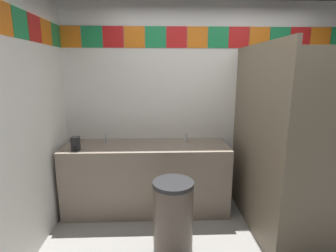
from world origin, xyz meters
TOP-DOWN VIEW (x-y plane):
  - wall_back at (0.00, 1.49)m, footprint 3.64×0.09m
  - vanity_counter at (-0.77, 1.14)m, footprint 2.00×0.62m
  - faucet_left at (-1.27, 1.23)m, footprint 0.04×0.10m
  - faucet_right at (-0.28, 1.23)m, footprint 0.04×0.10m
  - soap_dispenser at (-1.57, 0.95)m, footprint 0.09×0.09m
  - stall_divider at (0.58, 0.49)m, footprint 0.92×1.43m
  - toilet at (0.86, 1.02)m, footprint 0.39×0.49m
  - trash_bin at (-0.49, 0.34)m, footprint 0.39×0.39m

SIDE VIEW (x-z plane):
  - toilet at x=0.86m, z-range -0.07..0.67m
  - trash_bin at x=-0.49m, z-range 0.00..0.73m
  - vanity_counter at x=-0.77m, z-range 0.01..0.86m
  - faucet_left at x=-1.27m, z-range 0.83..0.97m
  - faucet_right at x=-0.28m, z-range 0.83..0.97m
  - soap_dispenser at x=-1.57m, z-range 0.85..1.01m
  - stall_divider at x=0.58m, z-range 0.00..2.01m
  - wall_back at x=0.00m, z-range 0.01..2.59m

